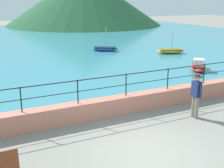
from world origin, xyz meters
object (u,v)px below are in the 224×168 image
boat_0 (170,51)px  boat_5 (105,49)px  person_walking (196,93)px  boat_3 (199,66)px

boat_0 → boat_5: bearing=140.7°
person_walking → boat_3: 8.11m
person_walking → boat_0: bearing=56.4°
boat_0 → person_walking: bearing=-123.6°
person_walking → boat_3: bearing=46.8°
boat_3 → boat_5: boat_5 is taller
person_walking → boat_0: 13.98m
boat_3 → boat_5: 9.55m
person_walking → boat_5: size_ratio=0.72×
boat_3 → boat_0: bearing=69.2°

